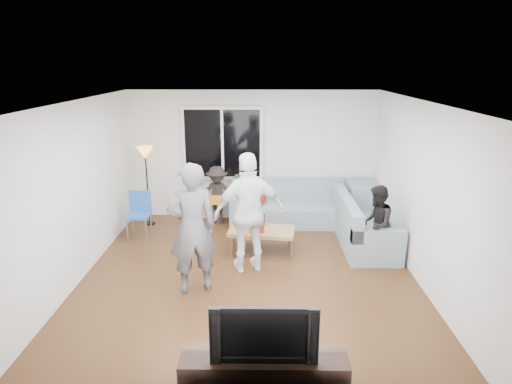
{
  "coord_description": "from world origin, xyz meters",
  "views": [
    {
      "loc": [
        0.19,
        -6.08,
        3.13
      ],
      "look_at": [
        0.1,
        0.6,
        1.15
      ],
      "focal_mm": 30.96,
      "sensor_mm": 36.0,
      "label": 1
    }
  ],
  "objects_px": {
    "sofa_right_section": "(365,221)",
    "side_chair": "(139,216)",
    "floor_lamp": "(147,186)",
    "player_right": "(249,213)",
    "sofa_back_section": "(288,203)",
    "spectator_back": "(217,195)",
    "coffee_table": "(262,240)",
    "tv_console": "(264,375)",
    "spectator_right": "(376,224)",
    "television": "(264,330)",
    "player_left": "(192,229)"
  },
  "relations": [
    {
      "from": "player_left",
      "to": "tv_console",
      "type": "distance_m",
      "value": 2.39
    },
    {
      "from": "sofa_back_section",
      "to": "player_left",
      "type": "relative_size",
      "value": 1.24
    },
    {
      "from": "side_chair",
      "to": "coffee_table",
      "type": "bearing_deg",
      "value": -13.98
    },
    {
      "from": "coffee_table",
      "to": "sofa_right_section",
      "type": "bearing_deg",
      "value": 11.29
    },
    {
      "from": "spectator_right",
      "to": "tv_console",
      "type": "height_order",
      "value": "spectator_right"
    },
    {
      "from": "sofa_right_section",
      "to": "side_chair",
      "type": "distance_m",
      "value": 4.07
    },
    {
      "from": "player_left",
      "to": "spectator_right",
      "type": "bearing_deg",
      "value": 179.65
    },
    {
      "from": "tv_console",
      "to": "coffee_table",
      "type": "bearing_deg",
      "value": 90.41
    },
    {
      "from": "spectator_right",
      "to": "television",
      "type": "xyz_separation_m",
      "value": [
        -1.8,
        -3.04,
        0.09
      ]
    },
    {
      "from": "sofa_right_section",
      "to": "tv_console",
      "type": "bearing_deg",
      "value": 154.41
    },
    {
      "from": "coffee_table",
      "to": "spectator_right",
      "type": "height_order",
      "value": "spectator_right"
    },
    {
      "from": "side_chair",
      "to": "spectator_back",
      "type": "distance_m",
      "value": 1.61
    },
    {
      "from": "sofa_back_section",
      "to": "side_chair",
      "type": "xyz_separation_m",
      "value": [
        -2.77,
        -0.82,
        0.01
      ]
    },
    {
      "from": "side_chair",
      "to": "player_left",
      "type": "bearing_deg",
      "value": -55.95
    },
    {
      "from": "player_left",
      "to": "tv_console",
      "type": "bearing_deg",
      "value": 95.55
    },
    {
      "from": "sofa_back_section",
      "to": "sofa_right_section",
      "type": "bearing_deg",
      "value": -37.63
    },
    {
      "from": "coffee_table",
      "to": "sofa_back_section",
      "type": "bearing_deg",
      "value": 68.88
    },
    {
      "from": "sofa_back_section",
      "to": "tv_console",
      "type": "xyz_separation_m",
      "value": [
        -0.5,
        -4.77,
        -0.2
      ]
    },
    {
      "from": "sofa_back_section",
      "to": "side_chair",
      "type": "relative_size",
      "value": 2.67
    },
    {
      "from": "floor_lamp",
      "to": "television",
      "type": "relative_size",
      "value": 1.56
    },
    {
      "from": "sofa_right_section",
      "to": "floor_lamp",
      "type": "bearing_deg",
      "value": 77.08
    },
    {
      "from": "sofa_back_section",
      "to": "spectator_back",
      "type": "distance_m",
      "value": 1.42
    },
    {
      "from": "coffee_table",
      "to": "television",
      "type": "relative_size",
      "value": 1.1
    },
    {
      "from": "floor_lamp",
      "to": "spectator_right",
      "type": "relative_size",
      "value": 1.23
    },
    {
      "from": "coffee_table",
      "to": "television",
      "type": "xyz_separation_m",
      "value": [
        0.02,
        -3.4,
        0.53
      ]
    },
    {
      "from": "spectator_back",
      "to": "tv_console",
      "type": "height_order",
      "value": "spectator_back"
    },
    {
      "from": "sofa_back_section",
      "to": "side_chair",
      "type": "height_order",
      "value": "side_chair"
    },
    {
      "from": "sofa_right_section",
      "to": "player_right",
      "type": "relative_size",
      "value": 1.07
    },
    {
      "from": "player_left",
      "to": "tv_console",
      "type": "height_order",
      "value": "player_left"
    },
    {
      "from": "player_left",
      "to": "spectator_right",
      "type": "height_order",
      "value": "player_left"
    },
    {
      "from": "floor_lamp",
      "to": "player_right",
      "type": "distance_m",
      "value": 2.86
    },
    {
      "from": "spectator_back",
      "to": "tv_console",
      "type": "distance_m",
      "value": 4.9
    },
    {
      "from": "side_chair",
      "to": "spectator_back",
      "type": "relative_size",
      "value": 0.74
    },
    {
      "from": "sofa_right_section",
      "to": "side_chair",
      "type": "relative_size",
      "value": 2.33
    },
    {
      "from": "sofa_right_section",
      "to": "player_left",
      "type": "height_order",
      "value": "player_left"
    },
    {
      "from": "floor_lamp",
      "to": "spectator_back",
      "type": "distance_m",
      "value": 1.37
    },
    {
      "from": "coffee_table",
      "to": "side_chair",
      "type": "height_order",
      "value": "side_chair"
    },
    {
      "from": "tv_console",
      "to": "floor_lamp",
      "type": "bearing_deg",
      "value": 115.73
    },
    {
      "from": "side_chair",
      "to": "sofa_back_section",
      "type": "bearing_deg",
      "value": 16.25
    },
    {
      "from": "sofa_right_section",
      "to": "floor_lamp",
      "type": "distance_m",
      "value": 4.19
    },
    {
      "from": "floor_lamp",
      "to": "side_chair",
      "type": "bearing_deg",
      "value": -90.0
    },
    {
      "from": "sofa_right_section",
      "to": "spectator_right",
      "type": "bearing_deg",
      "value": -180.0
    },
    {
      "from": "spectator_back",
      "to": "spectator_right",
      "type": "bearing_deg",
      "value": -36.1
    },
    {
      "from": "coffee_table",
      "to": "floor_lamp",
      "type": "height_order",
      "value": "floor_lamp"
    },
    {
      "from": "coffee_table",
      "to": "player_right",
      "type": "relative_size",
      "value": 0.59
    },
    {
      "from": "sofa_back_section",
      "to": "spectator_back",
      "type": "height_order",
      "value": "spectator_back"
    },
    {
      "from": "sofa_back_section",
      "to": "spectator_right",
      "type": "distance_m",
      "value": 2.17
    },
    {
      "from": "side_chair",
      "to": "player_right",
      "type": "relative_size",
      "value": 0.46
    },
    {
      "from": "sofa_back_section",
      "to": "television",
      "type": "relative_size",
      "value": 2.3
    },
    {
      "from": "side_chair",
      "to": "player_right",
      "type": "distance_m",
      "value": 2.45
    }
  ]
}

